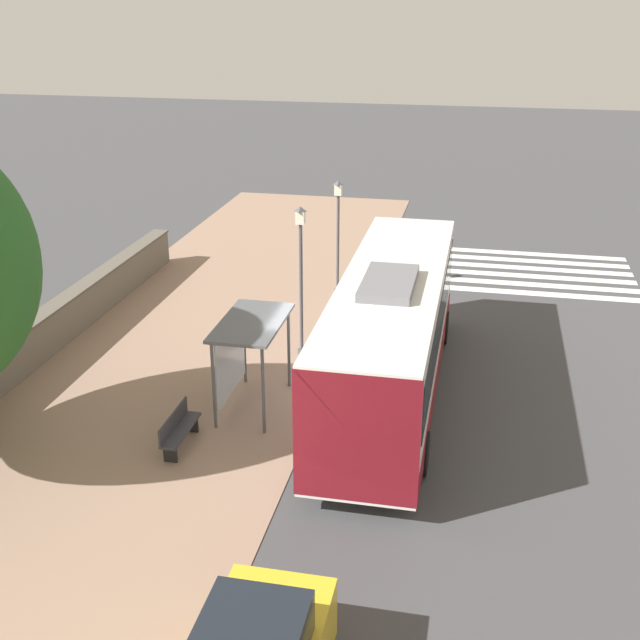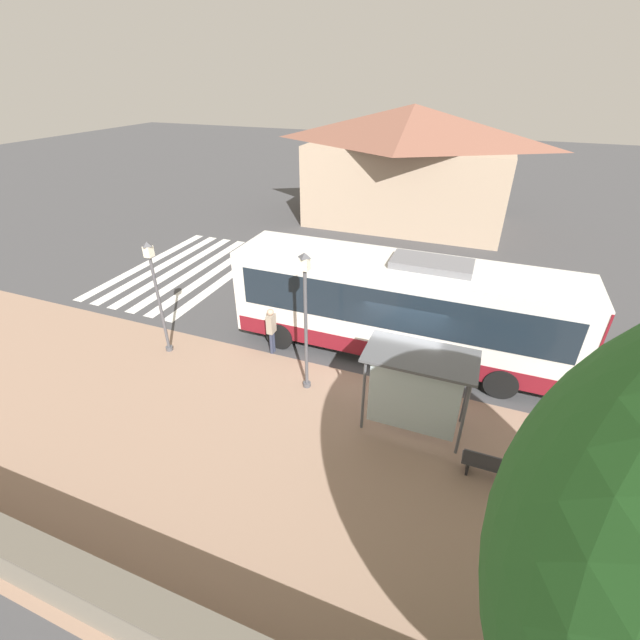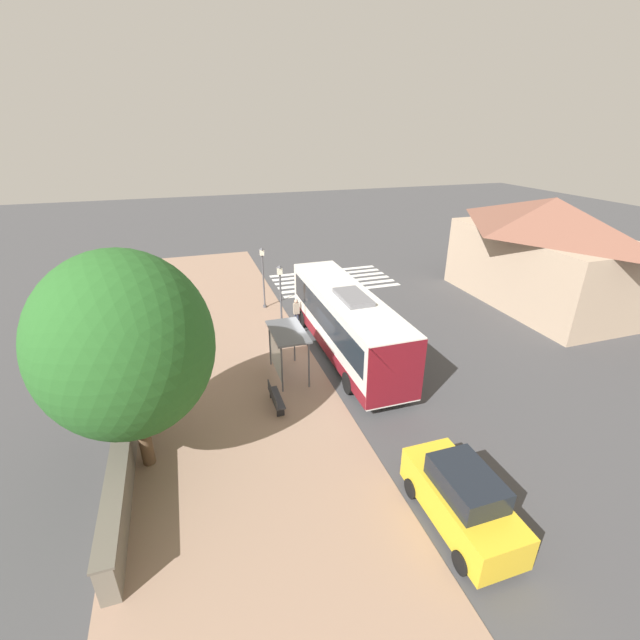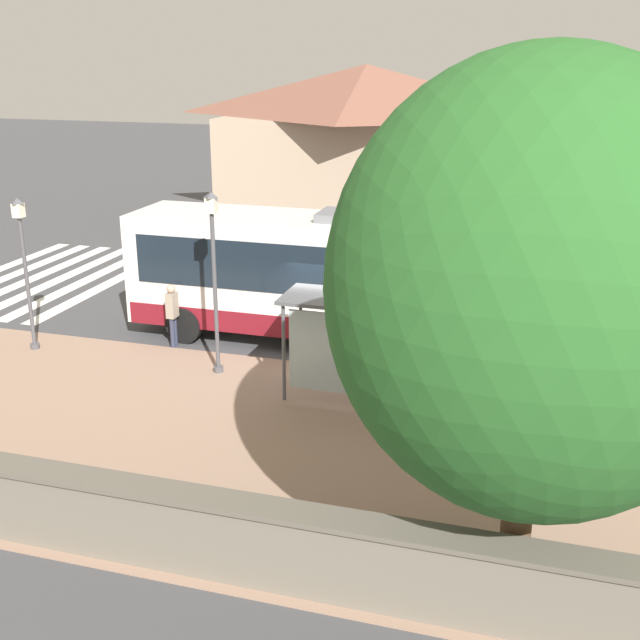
{
  "view_description": "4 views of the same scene",
  "coord_description": "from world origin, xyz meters",
  "px_view_note": "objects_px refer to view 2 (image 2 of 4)",
  "views": [
    {
      "loc": [
        3.73,
        -18.44,
        9.92
      ],
      "look_at": [
        -0.22,
        0.53,
        1.98
      ],
      "focal_mm": 45.0,
      "sensor_mm": 36.0,
      "label": 1
    },
    {
      "loc": [
        -10.85,
        -1.67,
        8.61
      ],
      "look_at": [
        0.49,
        2.75,
        1.46
      ],
      "focal_mm": 24.0,
      "sensor_mm": 36.0,
      "label": 2
    },
    {
      "loc": [
        -5.69,
        -18.02,
        10.9
      ],
      "look_at": [
        0.07,
        -0.26,
        2.43
      ],
      "focal_mm": 24.0,
      "sensor_mm": 36.0,
      "label": 3
    },
    {
      "loc": [
        -18.01,
        -5.13,
        7.62
      ],
      "look_at": [
        -0.14,
        0.23,
        1.25
      ],
      "focal_mm": 45.0,
      "sensor_mm": 36.0,
      "label": 4
    }
  ],
  "objects_px": {
    "bus": "(400,306)",
    "pedestrian": "(271,327)",
    "street_lamp_far": "(157,290)",
    "street_lamp_near": "(306,313)",
    "bus_shelter": "(418,372)",
    "bench": "(500,468)"
  },
  "relations": [
    {
      "from": "bus",
      "to": "bus_shelter",
      "type": "height_order",
      "value": "bus"
    },
    {
      "from": "bus_shelter",
      "to": "street_lamp_far",
      "type": "distance_m",
      "value": 8.73
    },
    {
      "from": "pedestrian",
      "to": "bus_shelter",
      "type": "bearing_deg",
      "value": -110.24
    },
    {
      "from": "pedestrian",
      "to": "bench",
      "type": "relative_size",
      "value": 1.0
    },
    {
      "from": "bus_shelter",
      "to": "bench",
      "type": "height_order",
      "value": "bus_shelter"
    },
    {
      "from": "bus",
      "to": "pedestrian",
      "type": "bearing_deg",
      "value": 111.04
    },
    {
      "from": "street_lamp_near",
      "to": "street_lamp_far",
      "type": "xyz_separation_m",
      "value": [
        0.08,
        5.32,
        -0.24
      ]
    },
    {
      "from": "street_lamp_near",
      "to": "street_lamp_far",
      "type": "bearing_deg",
      "value": 89.17
    },
    {
      "from": "bus",
      "to": "street_lamp_near",
      "type": "height_order",
      "value": "street_lamp_near"
    },
    {
      "from": "street_lamp_near",
      "to": "bus",
      "type": "bearing_deg",
      "value": -37.28
    },
    {
      "from": "bus",
      "to": "pedestrian",
      "type": "xyz_separation_m",
      "value": [
        -1.55,
        4.03,
        -0.84
      ]
    },
    {
      "from": "bus",
      "to": "street_lamp_near",
      "type": "bearing_deg",
      "value": 142.72
    },
    {
      "from": "street_lamp_far",
      "to": "street_lamp_near",
      "type": "bearing_deg",
      "value": -90.83
    },
    {
      "from": "street_lamp_far",
      "to": "bench",
      "type": "bearing_deg",
      "value": -98.94
    },
    {
      "from": "bus_shelter",
      "to": "bench",
      "type": "bearing_deg",
      "value": -114.35
    },
    {
      "from": "bus_shelter",
      "to": "street_lamp_near",
      "type": "xyz_separation_m",
      "value": [
        0.62,
        3.37,
        0.69
      ]
    },
    {
      "from": "bus",
      "to": "pedestrian",
      "type": "distance_m",
      "value": 4.39
    },
    {
      "from": "bus",
      "to": "street_lamp_near",
      "type": "xyz_separation_m",
      "value": [
        -2.86,
        2.17,
        0.78
      ]
    },
    {
      "from": "pedestrian",
      "to": "street_lamp_near",
      "type": "relative_size",
      "value": 0.39
    },
    {
      "from": "bus",
      "to": "street_lamp_far",
      "type": "distance_m",
      "value": 8.01
    },
    {
      "from": "bus",
      "to": "bench",
      "type": "relative_size",
      "value": 6.4
    },
    {
      "from": "bus",
      "to": "street_lamp_far",
      "type": "relative_size",
      "value": 2.74
    }
  ]
}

